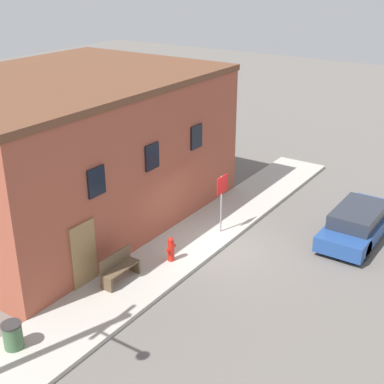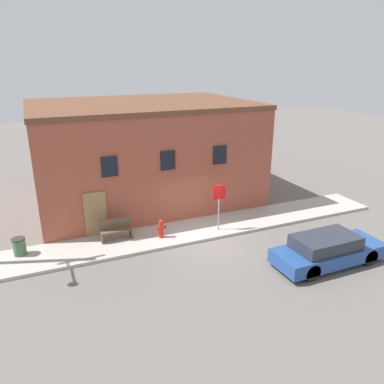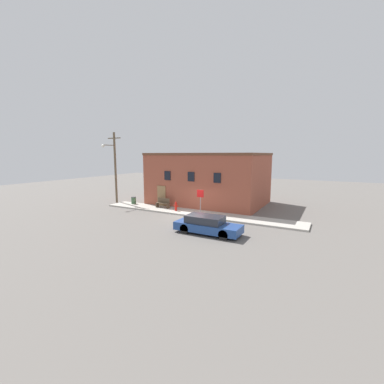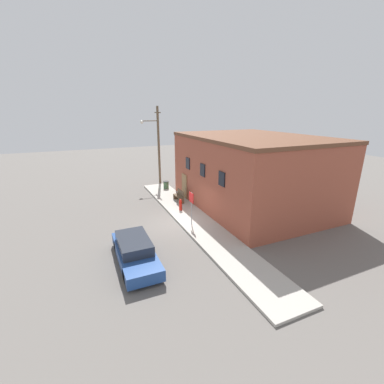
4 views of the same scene
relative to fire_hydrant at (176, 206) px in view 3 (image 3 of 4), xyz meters
name	(u,v)px [view 3 (image 3 of 4)]	position (x,y,z in m)	size (l,w,h in m)	color
ground_plane	(189,217)	(1.91, -0.93, -0.57)	(80.00, 80.00, 0.00)	#66605B
sidewalk	(195,213)	(1.91, 0.24, -0.50)	(19.19, 2.34, 0.14)	#B2ADA3
brick_building	(209,178)	(0.87, 5.60, 2.20)	(11.66, 8.51, 5.53)	#9E4C38
fire_hydrant	(176,206)	(0.00, 0.00, 0.00)	(0.46, 0.22, 0.86)	red
stop_sign	(200,197)	(2.72, -0.29, 1.10)	(0.65, 0.06, 2.20)	gray
bench	(163,203)	(-1.89, 0.62, 0.02)	(1.39, 0.44, 0.94)	brown
trash_bin	(134,200)	(-5.82, 0.78, -0.06)	(0.52, 0.52, 0.73)	#426642
utility_pole	(114,165)	(-8.48, 0.86, 3.64)	(1.80, 1.90, 7.76)	brown
parked_car	(207,225)	(5.37, -4.53, 0.04)	(4.59, 1.68, 1.24)	black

